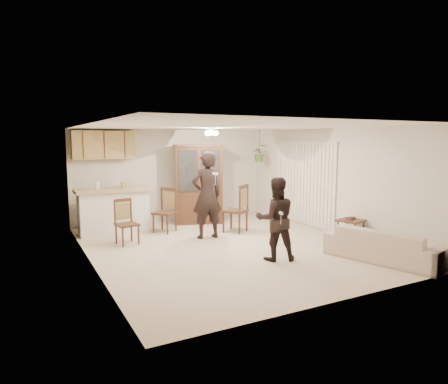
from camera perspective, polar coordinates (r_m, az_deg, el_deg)
name	(u,v)px	position (r m, az deg, el deg)	size (l,w,h in m)	color
floor	(228,246)	(8.48, 0.58, -7.77)	(6.50, 6.50, 0.00)	beige
ceiling	(228,126)	(8.18, 0.60, 9.37)	(5.50, 6.50, 0.02)	white
wall_back	(173,175)	(11.19, -7.31, 2.39)	(5.50, 0.02, 2.50)	beige
wall_front	(342,213)	(5.62, 16.49, -2.87)	(5.50, 0.02, 2.50)	beige
wall_left	(90,196)	(7.36, -18.64, -0.57)	(0.02, 6.50, 2.50)	beige
wall_right	(330,181)	(9.83, 14.86, 1.51)	(0.02, 6.50, 2.50)	beige
breakfast_bar	(114,212)	(9.92, -15.48, -2.84)	(1.60, 0.55, 1.00)	silver
bar_top	(113,190)	(9.84, -15.59, 0.31)	(1.75, 0.70, 0.08)	tan
upper_cabinets	(103,145)	(10.46, -16.90, 6.45)	(1.50, 0.34, 0.70)	#9C7E44
vertical_blinds	(304,184)	(10.50, 11.36, 1.15)	(0.06, 2.30, 2.10)	silver
ceiling_fixture	(211,132)	(9.34, -1.83, 8.52)	(0.36, 0.36, 0.20)	beige
hanging_plant	(259,153)	(11.42, 5.09, 5.54)	(0.43, 0.37, 0.48)	#2C5421
plant_cord	(260,142)	(11.42, 5.11, 7.17)	(0.01, 0.01, 0.65)	black
sofa	(385,241)	(8.00, 21.95, -6.55)	(1.87, 0.73, 0.73)	beige
adult	(207,199)	(9.02, -2.47, -1.00)	(0.66, 0.43, 1.80)	black
child	(276,224)	(7.46, 7.37, -4.60)	(0.66, 0.51, 1.35)	black
china_hutch	(199,185)	(10.66, -3.64, 1.04)	(1.43, 0.91, 2.10)	#341F13
side_table	(350,231)	(9.01, 17.61, -5.39)	(0.60, 0.60, 0.59)	#341F13
chair_bar	(127,232)	(8.84, -13.66, -5.53)	(0.50, 0.50, 0.97)	#341F13
chair_hutch_left	(165,220)	(9.81, -8.48, -3.94)	(0.67, 0.67, 1.07)	#341F13
chair_hutch_right	(235,218)	(9.72, 1.61, -3.80)	(0.72, 0.72, 1.17)	#341F13
controller_adult	(215,174)	(8.53, -1.26, 2.65)	(0.05, 0.17, 0.05)	white
controller_child	(281,213)	(7.07, 8.14, -3.02)	(0.04, 0.13, 0.04)	white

